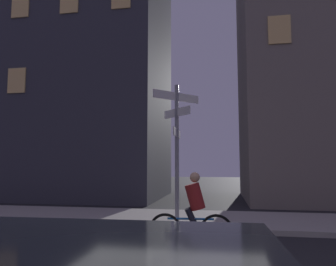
% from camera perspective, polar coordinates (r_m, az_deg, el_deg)
% --- Properties ---
extents(sidewalk_kerb, '(40.00, 3.12, 0.14)m').
position_cam_1_polar(sidewalk_kerb, '(10.02, 6.02, -15.54)').
color(sidewalk_kerb, '#9E9991').
rests_on(sidewalk_kerb, ground_plane).
extents(signpost, '(1.20, 1.30, 3.99)m').
position_cam_1_polar(signpost, '(9.12, 1.63, -0.97)').
color(signpost, gray).
rests_on(signpost, sidewalk_kerb).
extents(cyclist, '(1.82, 0.35, 1.61)m').
position_cam_1_polar(cyclist, '(6.96, 4.57, -14.28)').
color(cyclist, black).
rests_on(cyclist, ground_plane).
extents(building_left_block, '(12.71, 6.47, 14.14)m').
position_cam_1_polar(building_left_block, '(19.49, -20.15, 10.39)').
color(building_left_block, '#383842').
rests_on(building_left_block, ground_plane).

